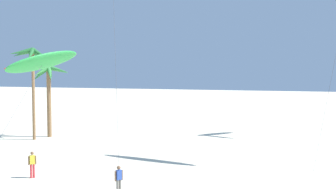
{
  "coord_description": "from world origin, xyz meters",
  "views": [
    {
      "loc": [
        5.22,
        5.68,
        6.8
      ],
      "look_at": [
        -1.65,
        25.5,
        5.6
      ],
      "focal_mm": 43.81,
      "sensor_mm": 36.0,
      "label": 1
    }
  ],
  "objects_px": {
    "palm_tree_1": "(49,79)",
    "palm_tree_0": "(32,61)",
    "flying_kite_2": "(43,61)",
    "person_foreground_walker": "(32,163)",
    "person_near_left": "(119,179)"
  },
  "relations": [
    {
      "from": "palm_tree_1",
      "to": "palm_tree_0",
      "type": "bearing_deg",
      "value": -102.97
    },
    {
      "from": "palm_tree_1",
      "to": "flying_kite_2",
      "type": "relative_size",
      "value": 0.7
    },
    {
      "from": "palm_tree_1",
      "to": "person_foreground_walker",
      "type": "distance_m",
      "value": 17.52
    },
    {
      "from": "palm_tree_0",
      "to": "flying_kite_2",
      "type": "height_order",
      "value": "palm_tree_0"
    },
    {
      "from": "person_foreground_walker",
      "to": "palm_tree_0",
      "type": "bearing_deg",
      "value": 127.17
    },
    {
      "from": "flying_kite_2",
      "to": "palm_tree_0",
      "type": "bearing_deg",
      "value": 129.47
    },
    {
      "from": "person_foreground_walker",
      "to": "person_near_left",
      "type": "bearing_deg",
      "value": -11.23
    },
    {
      "from": "flying_kite_2",
      "to": "palm_tree_1",
      "type": "bearing_deg",
      "value": 124.38
    },
    {
      "from": "palm_tree_1",
      "to": "person_near_left",
      "type": "xyz_separation_m",
      "value": [
        15.51,
        -15.63,
        -5.14
      ]
    },
    {
      "from": "palm_tree_0",
      "to": "palm_tree_1",
      "type": "relative_size",
      "value": 1.22
    },
    {
      "from": "palm_tree_1",
      "to": "flying_kite_2",
      "type": "height_order",
      "value": "flying_kite_2"
    },
    {
      "from": "person_foreground_walker",
      "to": "person_near_left",
      "type": "relative_size",
      "value": 1.07
    },
    {
      "from": "palm_tree_1",
      "to": "flying_kite_2",
      "type": "bearing_deg",
      "value": -55.62
    },
    {
      "from": "palm_tree_1",
      "to": "person_foreground_walker",
      "type": "bearing_deg",
      "value": -58.45
    },
    {
      "from": "flying_kite_2",
      "to": "person_near_left",
      "type": "relative_size",
      "value": 6.71
    }
  ]
}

